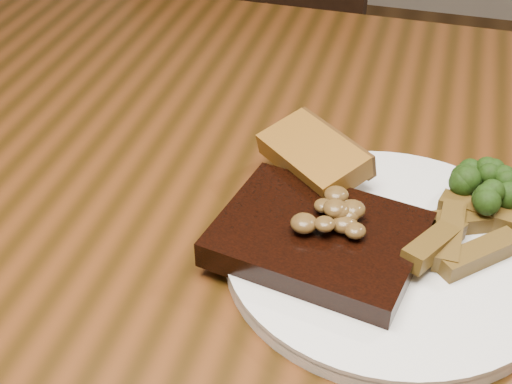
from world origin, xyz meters
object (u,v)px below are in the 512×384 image
dining_table (271,278)px  chair_far (265,84)px  plate (389,254)px  potato_wedges (468,237)px  garlic_bread (312,172)px  steak (318,239)px

dining_table → chair_far: 0.75m
plate → potato_wedges: size_ratio=2.85×
garlic_bread → potato_wedges: 0.16m
plate → steak: (-0.06, -0.02, 0.02)m
garlic_bread → steak: bearing=-34.9°
plate → garlic_bread: garlic_bread is taller
chair_far → plate: size_ratio=3.12×
chair_far → dining_table: bearing=109.8°
dining_table → chair_far: (-0.19, 0.70, -0.18)m
potato_wedges → steak: bearing=-163.5°
steak → potato_wedges: bearing=27.0°
steak → garlic_bread: 0.10m
steak → plate: bearing=26.9°
chair_far → plate: bearing=116.8°
dining_table → plate: (0.11, -0.04, 0.10)m
dining_table → chair_far: bearing=105.5°
steak → potato_wedges: size_ratio=1.68×
chair_far → garlic_bread: chair_far is taller
steak → garlic_bread: (-0.03, 0.09, -0.00)m
chair_far → steak: chair_far is taller
chair_far → plate: (0.31, -0.74, 0.28)m
potato_wedges → chair_far: bearing=117.0°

